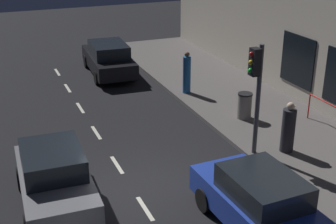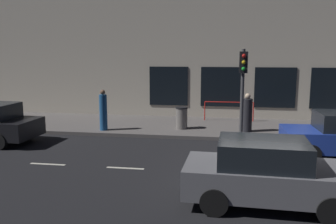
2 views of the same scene
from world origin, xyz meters
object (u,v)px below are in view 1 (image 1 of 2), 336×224
object	(u,v)px
parked_car_1	(54,178)
parked_car_3	(109,58)
parked_car_0	(259,202)
traffic_light	(256,81)
trash_bin	(245,106)
pedestrian_0	(187,74)
pedestrian_2	(288,129)

from	to	relation	value
parked_car_1	parked_car_3	world-z (taller)	same
parked_car_0	parked_car_3	distance (m)	13.64
traffic_light	parked_car_0	world-z (taller)	traffic_light
parked_car_3	parked_car_1	bearing A→B (deg)	-109.42
parked_car_1	trash_bin	world-z (taller)	parked_car_1
trash_bin	traffic_light	bearing A→B (deg)	-116.38
parked_car_1	parked_car_0	bearing A→B (deg)	147.36
traffic_light	pedestrian_0	size ratio (longest dim) A/B	1.97
pedestrian_0	trash_bin	size ratio (longest dim) A/B	1.83
traffic_light	trash_bin	bearing A→B (deg)	63.62
traffic_light	pedestrian_2	distance (m)	2.05
parked_car_3	pedestrian_0	world-z (taller)	pedestrian_0
parked_car_0	pedestrian_2	bearing A→B (deg)	43.18
parked_car_1	pedestrian_2	world-z (taller)	pedestrian_2
parked_car_1	pedestrian_2	distance (m)	7.41
pedestrian_0	parked_car_1	bearing A→B (deg)	-95.99
parked_car_3	trash_bin	world-z (taller)	parked_car_3
parked_car_3	pedestrian_0	bearing A→B (deg)	-58.88
traffic_light	parked_car_3	distance (m)	10.59
pedestrian_2	trash_bin	size ratio (longest dim) A/B	1.70
pedestrian_0	pedestrian_2	xyz separation A→B (m)	(0.70, -6.29, -0.08)
parked_car_0	traffic_light	bearing A→B (deg)	58.59
parked_car_0	parked_car_3	world-z (taller)	same
parked_car_0	parked_car_3	bearing A→B (deg)	87.50
parked_car_3	trash_bin	size ratio (longest dim) A/B	4.75
traffic_light	parked_car_0	xyz separation A→B (m)	(-1.88, -3.36, -1.80)
parked_car_0	pedestrian_0	bearing A→B (deg)	73.83
trash_bin	parked_car_1	bearing A→B (deg)	-158.80
parked_car_0	parked_car_1	world-z (taller)	same
parked_car_1	parked_car_3	bearing A→B (deg)	-110.82
parked_car_0	parked_car_1	xyz separation A→B (m)	(-4.39, 3.03, 0.00)
pedestrian_2	parked_car_0	bearing A→B (deg)	-15.47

